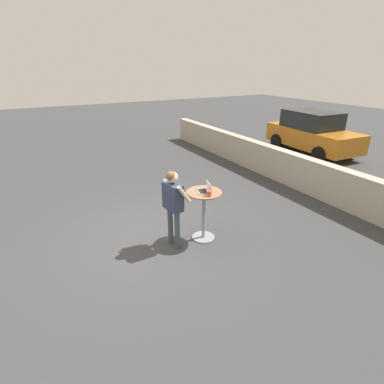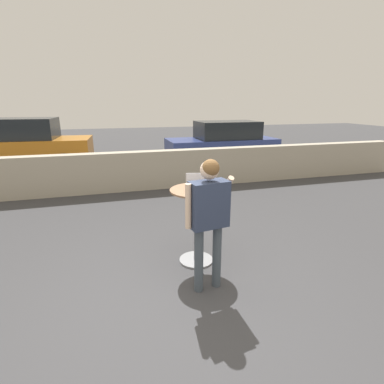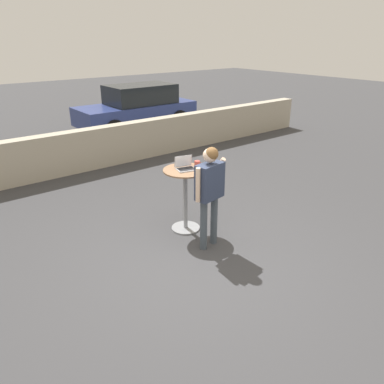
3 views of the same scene
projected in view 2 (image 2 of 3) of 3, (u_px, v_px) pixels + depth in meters
The scene contains 8 objects.
ground_plane at pixel (180, 309), 3.36m from camera, with size 50.00×50.00×0.00m, color #3D3D3F.
pavement_kerb at pixel (134, 171), 7.83m from camera, with size 16.37×0.35×1.01m.
cafe_table at pixel (196, 216), 4.20m from camera, with size 0.73×0.73×1.09m.
laptop at pixel (197, 186), 4.09m from camera, with size 0.36×0.32×0.21m.
coffee_mug at pixel (213, 185), 4.11m from camera, with size 0.13×0.09×0.11m.
standing_person at pixel (209, 209), 3.46m from camera, with size 0.59×0.42×1.64m.
parked_car_near_street at pixel (223, 142), 11.36m from camera, with size 4.12×1.78×1.55m.
parked_car_further_down at pixel (28, 144), 10.13m from camera, with size 4.04×2.06×1.72m.
Camera 2 is at (-0.65, -2.77, 2.24)m, focal length 28.00 mm.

